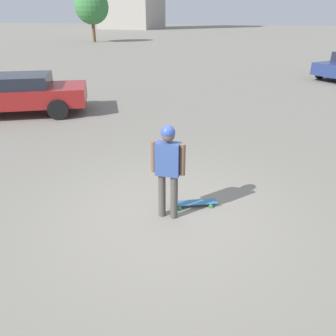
{
  "coord_description": "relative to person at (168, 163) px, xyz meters",
  "views": [
    {
      "loc": [
        4.48,
        1.7,
        3.18
      ],
      "look_at": [
        0.0,
        0.0,
        0.92
      ],
      "focal_mm": 35.0,
      "sensor_mm": 36.0,
      "label": 1
    }
  ],
  "objects": [
    {
      "name": "skateboard",
      "position": [
        -0.48,
        0.33,
        -0.95
      ],
      "size": [
        0.55,
        0.82,
        0.08
      ],
      "rotation": [
        0.0,
        0.0,
        -1.08
      ],
      "color": "#336693",
      "rests_on": "ground_plane"
    },
    {
      "name": "car_parked_near",
      "position": [
        -4.17,
        -7.15,
        -0.29
      ],
      "size": [
        4.06,
        4.99,
        1.34
      ],
      "rotation": [
        0.0,
        0.0,
        -1.02
      ],
      "color": "maroon",
      "rests_on": "ground_plane"
    },
    {
      "name": "person",
      "position": [
        0.0,
        0.0,
        0.0
      ],
      "size": [
        0.23,
        0.57,
        1.64
      ],
      "rotation": [
        0.0,
        0.0,
        1.66
      ],
      "color": "#4C4742",
      "rests_on": "ground_plane"
    },
    {
      "name": "tree_distant",
      "position": [
        -33.43,
        -22.56,
        3.01
      ],
      "size": [
        4.09,
        4.09,
        6.08
      ],
      "color": "brown",
      "rests_on": "ground_plane"
    },
    {
      "name": "ground_plane",
      "position": [
        0.0,
        0.0,
        -1.01
      ],
      "size": [
        220.0,
        220.0,
        0.0
      ],
      "primitive_type": "plane",
      "color": "gray"
    }
  ]
}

